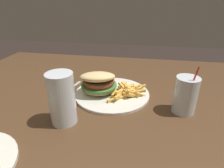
# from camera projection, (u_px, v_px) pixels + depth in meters

# --- Properties ---
(dining_table) EXTENTS (1.37, 1.40, 0.72)m
(dining_table) POSITION_uv_depth(u_px,v_px,m) (84.00, 149.00, 0.58)
(dining_table) COLOR #4C331E
(dining_table) RESTS_ON ground_plane
(meal_plate_near) EXTENTS (0.29, 0.29, 0.11)m
(meal_plate_near) POSITION_uv_depth(u_px,v_px,m) (105.00, 87.00, 0.71)
(meal_plate_near) COLOR silver
(meal_plate_near) RESTS_ON dining_table
(beer_glass) EXTENTS (0.08, 0.08, 0.16)m
(beer_glass) POSITION_uv_depth(u_px,v_px,m) (62.00, 100.00, 0.54)
(beer_glass) COLOR silver
(beer_glass) RESTS_ON dining_table
(juice_glass) EXTENTS (0.07, 0.07, 0.17)m
(juice_glass) POSITION_uv_depth(u_px,v_px,m) (185.00, 97.00, 0.60)
(juice_glass) COLOR silver
(juice_glass) RESTS_ON dining_table
(spoon) EXTENTS (0.06, 0.17, 0.01)m
(spoon) POSITION_uv_depth(u_px,v_px,m) (62.00, 94.00, 0.72)
(spoon) COLOR silver
(spoon) RESTS_ON dining_table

